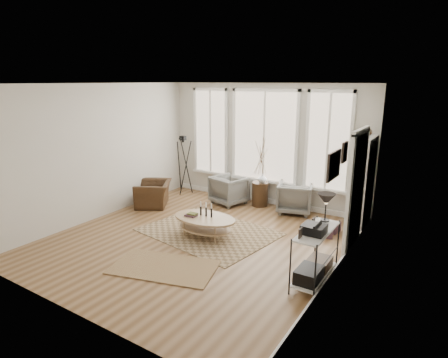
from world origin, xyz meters
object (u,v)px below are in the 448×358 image
Objects in this scene: low_shelf at (316,250)px; armchair_left at (229,190)px; side_table at (260,174)px; bookcase at (362,184)px; coffee_table at (204,221)px; accent_chair at (154,194)px; armchair_right at (295,198)px.

armchair_left is at bearing 140.64° from low_shelf.
side_table reaches higher than armchair_left.
side_table is (-2.38, 0.22, -0.17)m from bookcase.
low_shelf is 2.44m from coffee_table.
bookcase is 4.75m from accent_chair.
accent_chair is at bearing 157.48° from coffee_table.
side_table is (0.71, 0.26, 0.44)m from armchair_left.
low_shelf is at bearing -49.79° from side_table.
low_shelf is 3.93m from armchair_left.
armchair_right is 0.99m from side_table.
coffee_table is 2.31m from accent_chair.
low_shelf is 1.00× the size of coffee_table.
armchair_left is at bearing 94.70° from accent_chair.
low_shelf is (-0.06, -2.52, -0.44)m from bookcase.
side_table is at bearing 88.52° from coffee_table.
armchair_right is at bearing 81.70° from accent_chair.
armchair_left is 1.85m from accent_chair.
armchair_left is 0.88m from side_table.
low_shelf reaches higher than accent_chair.
low_shelf is 1.70× the size of armchair_left.
armchair_right reaches higher than accent_chair.
accent_chair is at bearing -166.00° from bookcase.
accent_chair is at bearing 51.98° from armchair_left.
side_table reaches higher than coffee_table.
low_shelf reaches higher than armchair_right.
coffee_table is at bearing -91.48° from side_table.
side_table is 2.63m from accent_chair.
armchair_left reaches higher than accent_chair.
side_table is at bearing -16.03° from armchair_right.
low_shelf reaches higher than coffee_table.
accent_chair is (-4.51, 1.38, -0.22)m from low_shelf.
armchair_left is at bearing -6.96° from armchair_right.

